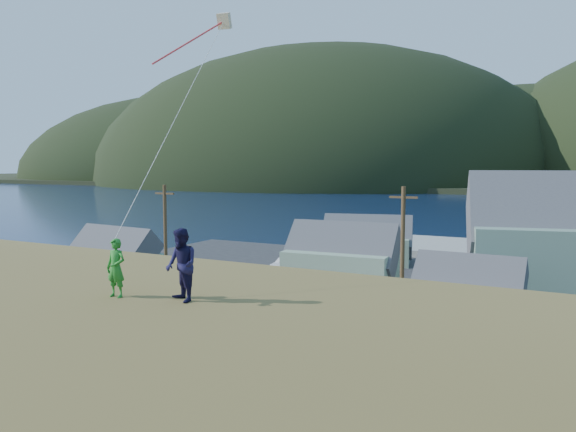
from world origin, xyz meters
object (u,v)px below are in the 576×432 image
at_px(shed_palegreen_near, 341,258).
at_px(shed_teal, 110,262).
at_px(wharf, 437,247).
at_px(kite_flyer_navy, 181,265).
at_px(kite_flyer_green, 116,268).
at_px(shed_palegreen_far, 367,241).
at_px(shed_white, 467,292).

bearing_deg(shed_palegreen_near, shed_teal, -154.50).
relative_size(wharf, kite_flyer_navy, 14.13).
relative_size(shed_palegreen_near, kite_flyer_green, 6.44).
bearing_deg(shed_teal, kite_flyer_green, -38.31).
relative_size(shed_palegreen_far, kite_flyer_green, 6.85).
height_order(shed_white, kite_flyer_green, kite_flyer_green).
bearing_deg(kite_flyer_green, shed_white, 78.54).
distance_m(shed_teal, kite_flyer_navy, 35.64).
bearing_deg(shed_palegreen_far, shed_white, -67.69).
xyz_separation_m(shed_teal, kite_flyer_green, (24.43, -23.84, 5.54)).
bearing_deg(wharf, shed_palegreen_far, -110.23).
bearing_deg(shed_palegreen_near, shed_palegreen_far, 95.76).
relative_size(shed_teal, shed_white, 1.22).
xyz_separation_m(kite_flyer_green, kite_flyer_navy, (1.80, 0.40, 0.16)).
bearing_deg(shed_palegreen_near, wharf, 80.42).
bearing_deg(kite_flyer_navy, kite_flyer_green, -138.86).
bearing_deg(wharf, shed_white, -73.72).
bearing_deg(shed_teal, shed_palegreen_far, 61.90).
distance_m(wharf, shed_palegreen_near, 25.05).
relative_size(shed_palegreen_near, shed_white, 1.37).
distance_m(wharf, shed_white, 32.48).
distance_m(wharf, shed_palegreen_far, 13.38).
distance_m(shed_white, kite_flyer_green, 28.10).
height_order(shed_palegreen_near, shed_palegreen_far, shed_palegreen_near).
bearing_deg(shed_white, shed_palegreen_far, 127.44).
bearing_deg(shed_teal, wharf, 66.49).
xyz_separation_m(shed_palegreen_far, kite_flyer_navy, (11.31, -45.49, 5.69)).
xyz_separation_m(shed_palegreen_near, shed_white, (11.54, -6.29, -0.41)).
bearing_deg(shed_palegreen_near, shed_white, -32.56).
distance_m(shed_palegreen_near, kite_flyer_navy, 34.77).
bearing_deg(shed_palegreen_far, kite_flyer_green, -92.13).
height_order(wharf, shed_palegreen_near, shed_palegreen_near).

